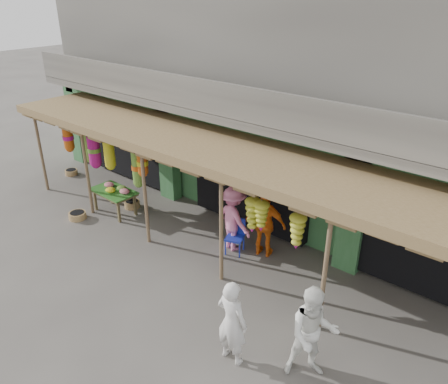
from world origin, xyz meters
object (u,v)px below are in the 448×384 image
Objects in this scene: person_vendor at (265,223)px; person_shopper at (233,219)px; blue_chair at (236,234)px; person_front at (232,322)px; flower_table at (115,192)px; person_right at (313,333)px.

person_vendor is 0.82m from person_shopper.
person_front reaches higher than blue_chair.
blue_chair is 0.53× the size of person_front.
blue_chair is 0.38m from person_shopper.
flower_table is 4.75m from person_vendor.
person_front is 0.95× the size of person_vendor.
person_front is at bearing 139.73° from person_shopper.
person_front reaches higher than flower_table.
person_right reaches higher than person_vendor.
person_vendor is (-1.50, 3.14, 0.04)m from person_front.
person_vendor is at bearing -64.46° from person_front.
person_shopper is at bearing 133.06° from blue_chair.
person_shopper reaches higher than flower_table.
flower_table is 3.94m from person_shopper.
person_shopper is at bearing 4.81° from person_vendor.
person_shopper is (-2.28, 2.87, 0.01)m from person_front.
flower_table is at bearing -2.26° from person_vendor.
person_front is (2.15, -2.81, 0.34)m from blue_chair.
blue_chair is at bearing 10.39° from flower_table.
person_right is at bearing 158.63° from person_shopper.
person_right reaches higher than blue_chair.
person_vendor reaches higher than person_front.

